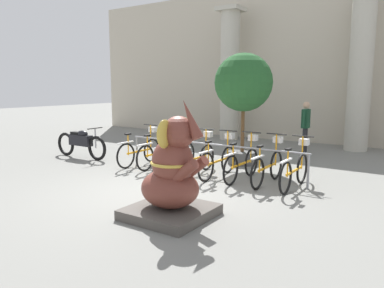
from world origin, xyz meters
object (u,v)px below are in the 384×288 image
(bicycle_5, at_px, (242,163))
(bicycle_3, at_px, (196,157))
(bicycle_0, at_px, (140,150))
(bicycle_7, at_px, (295,169))
(bicycle_2, at_px, (176,155))
(bicycle_6, at_px, (268,166))
(bicycle_4, at_px, (218,160))
(motorcycle, at_px, (81,142))
(person_pedestrian, at_px, (306,122))
(potted_tree, at_px, (244,87))
(bicycle_1, at_px, (159,152))
(elephant_statue, at_px, (172,178))

(bicycle_5, bearing_deg, bicycle_3, -177.76)
(bicycle_0, relative_size, bicycle_7, 1.00)
(bicycle_2, distance_m, bicycle_6, 2.46)
(bicycle_4, height_order, motorcycle, bicycle_4)
(bicycle_2, relative_size, bicycle_7, 1.00)
(bicycle_7, bearing_deg, person_pedestrian, 104.70)
(bicycle_0, relative_size, bicycle_4, 1.00)
(bicycle_3, relative_size, bicycle_4, 1.00)
(bicycle_7, height_order, potted_tree, potted_tree)
(bicycle_3, xyz_separation_m, bicycle_6, (1.85, 0.07, 0.00))
(bicycle_7, bearing_deg, bicycle_6, 177.51)
(bicycle_7, bearing_deg, bicycle_1, 179.70)
(bicycle_7, relative_size, elephant_statue, 0.87)
(motorcycle, distance_m, person_pedestrian, 7.06)
(bicycle_2, bearing_deg, bicycle_4, 0.94)
(elephant_statue, xyz_separation_m, motorcycle, (-5.36, 2.59, -0.20))
(bicycle_0, bearing_deg, bicycle_1, 5.04)
(bicycle_0, bearing_deg, bicycle_5, 0.72)
(elephant_statue, bearing_deg, person_pedestrian, 90.46)
(potted_tree, bearing_deg, person_pedestrian, 71.55)
(bicycle_0, distance_m, person_pedestrian, 5.44)
(motorcycle, bearing_deg, person_pedestrian, 41.13)
(person_pedestrian, bearing_deg, potted_tree, -108.45)
(bicycle_7, distance_m, person_pedestrian, 4.54)
(bicycle_0, height_order, bicycle_6, same)
(bicycle_1, relative_size, potted_tree, 0.57)
(bicycle_5, bearing_deg, potted_tree, 116.42)
(bicycle_6, xyz_separation_m, bicycle_7, (0.62, -0.03, 0.00))
(bicycle_5, height_order, motorcycle, bicycle_5)
(bicycle_2, relative_size, person_pedestrian, 1.05)
(bicycle_6, relative_size, person_pedestrian, 1.05)
(bicycle_0, bearing_deg, bicycle_2, -0.46)
(bicycle_0, bearing_deg, potted_tree, 36.73)
(bicycle_4, bearing_deg, bicycle_1, 178.63)
(bicycle_6, bearing_deg, bicycle_4, -177.61)
(bicycle_3, bearing_deg, bicycle_7, 1.03)
(bicycle_2, distance_m, bicycle_7, 3.08)
(bicycle_3, bearing_deg, bicycle_5, 2.24)
(bicycle_5, height_order, bicycle_7, same)
(bicycle_1, distance_m, bicycle_6, 3.08)
(bicycle_5, height_order, elephant_statue, elephant_statue)
(bicycle_5, relative_size, person_pedestrian, 1.05)
(bicycle_0, height_order, bicycle_1, same)
(bicycle_3, relative_size, bicycle_7, 1.00)
(elephant_statue, height_order, motorcycle, elephant_statue)
(bicycle_7, bearing_deg, bicycle_3, -178.97)
(bicycle_3, distance_m, bicycle_4, 0.62)
(bicycle_3, bearing_deg, bicycle_1, 177.03)
(bicycle_4, relative_size, bicycle_5, 1.00)
(bicycle_2, height_order, bicycle_4, same)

